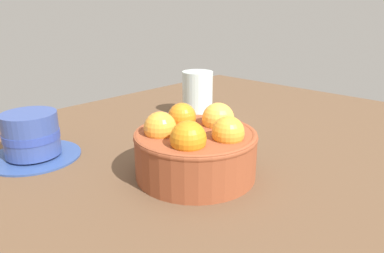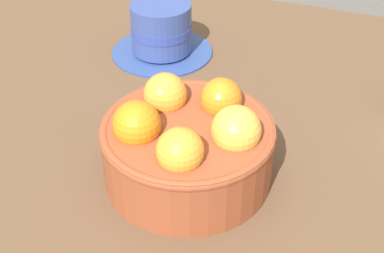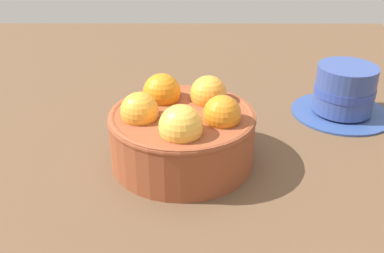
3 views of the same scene
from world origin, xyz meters
The scene contains 3 objects.
ground_plane centered at (0.00, 0.00, -1.99)cm, with size 120.56×90.10×3.98cm, color brown.
terracotta_bowl centered at (0.00, 0.02, 4.11)cm, with size 16.58×16.58×9.32cm.
coffee_cup centered at (12.60, -22.19, 3.18)cm, with size 13.82×13.82×7.12cm.
Camera 2 is at (-14.73, 36.82, 35.84)cm, focal length 49.79 mm.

